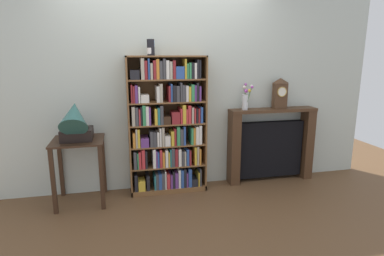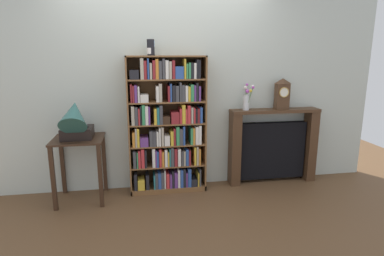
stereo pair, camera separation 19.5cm
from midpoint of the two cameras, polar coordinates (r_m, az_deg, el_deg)
ground_plane at (r=4.04m, az=-5.30°, el=-11.84°), size 8.18×6.40×0.02m
wall_back at (r=4.05m, az=-3.66°, el=7.52°), size 5.18×0.08×2.60m
bookshelf at (r=3.92m, az=-5.81°, el=-0.19°), size 0.94×0.28×1.67m
cup_stack at (r=3.84m, az=-8.85°, el=13.99°), size 0.09×0.09×0.18m
side_table_left at (r=3.89m, az=-20.84°, el=-4.60°), size 0.56×0.53×0.75m
gramophone at (r=3.71m, az=-21.51°, el=1.10°), size 0.33×0.49×0.52m
fireplace_mantel at (r=4.43m, az=12.55°, el=-3.00°), size 1.17×0.22×0.99m
mantel_clock at (r=4.31m, az=14.12°, el=6.02°), size 0.17×0.12×0.40m
flower_vase at (r=4.14m, az=8.19°, el=5.21°), size 0.13×0.19×0.33m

